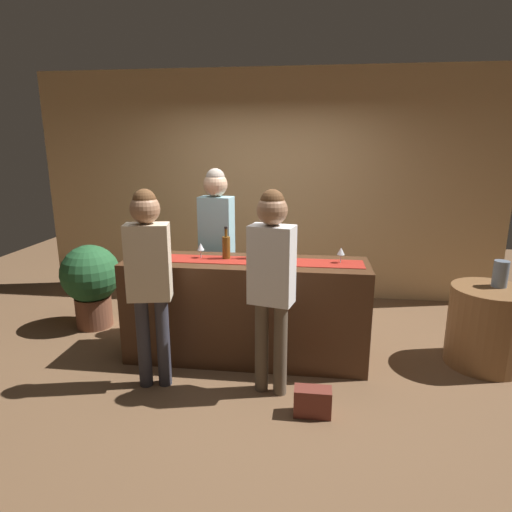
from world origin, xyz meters
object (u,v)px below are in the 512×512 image
(customer_browsing, at_px, (149,269))
(customer_sipping, at_px, (272,272))
(wine_bottle_amber, at_px, (226,247))
(vase_on_side_table, at_px, (500,274))
(wine_glass_near_customer, at_px, (341,252))
(wine_glass_mid_counter, at_px, (201,247))
(bartender, at_px, (217,233))
(round_side_table, at_px, (487,327))
(wine_bottle_green, at_px, (256,247))
(handbag, at_px, (313,402))
(potted_plant_tall, at_px, (91,280))
(wine_bottle_clear, at_px, (161,245))

(customer_browsing, bearing_deg, customer_sipping, -10.28)
(wine_bottle_amber, distance_m, vase_on_side_table, 2.48)
(wine_glass_near_customer, relative_size, customer_sipping, 0.09)
(wine_glass_mid_counter, distance_m, customer_browsing, 0.68)
(customer_sipping, relative_size, customer_browsing, 1.00)
(bartender, xyz_separation_m, round_side_table, (2.60, -0.43, -0.72))
(vase_on_side_table, bearing_deg, bartender, 172.12)
(wine_bottle_green, xyz_separation_m, handbag, (0.55, -0.94, -0.96))
(wine_glass_near_customer, distance_m, handbag, 1.32)
(wine_glass_near_customer, xyz_separation_m, handbag, (-0.22, -0.88, -0.95))
(customer_browsing, bearing_deg, vase_on_side_table, 3.47)
(wine_bottle_green, xyz_separation_m, potted_plant_tall, (-1.88, 0.43, -0.53))
(wine_glass_mid_counter, distance_m, round_side_table, 2.72)
(handbag, bearing_deg, wine_bottle_amber, 132.40)
(wine_bottle_clear, height_order, customer_browsing, customer_browsing)
(potted_plant_tall, bearing_deg, wine_bottle_green, -12.74)
(wine_glass_near_customer, relative_size, potted_plant_tall, 0.15)
(round_side_table, xyz_separation_m, vase_on_side_table, (0.08, 0.06, 0.49))
(wine_glass_near_customer, height_order, customer_sipping, customer_sipping)
(round_side_table, xyz_separation_m, potted_plant_tall, (-4.01, 0.36, 0.17))
(bartender, relative_size, customer_browsing, 1.06)
(wine_bottle_clear, relative_size, customer_sipping, 0.18)
(handbag, bearing_deg, wine_glass_mid_counter, 139.96)
(wine_bottle_amber, distance_m, bartender, 0.57)
(wine_bottle_amber, height_order, potted_plant_tall, wine_bottle_amber)
(round_side_table, bearing_deg, potted_plant_tall, 174.85)
(wine_glass_mid_counter, relative_size, bartender, 0.08)
(wine_bottle_amber, height_order, vase_on_side_table, wine_bottle_amber)
(bartender, relative_size, handbag, 6.26)
(vase_on_side_table, bearing_deg, wine_bottle_amber, -176.31)
(wine_bottle_clear, height_order, wine_bottle_amber, same)
(bartender, distance_m, round_side_table, 2.73)
(potted_plant_tall, bearing_deg, wine_glass_mid_counter, -18.91)
(wine_bottle_green, distance_m, potted_plant_tall, 2.00)
(wine_bottle_green, relative_size, wine_glass_mid_counter, 2.10)
(wine_bottle_green, relative_size, vase_on_side_table, 1.26)
(wine_glass_mid_counter, height_order, vase_on_side_table, wine_glass_mid_counter)
(wine_bottle_amber, bearing_deg, wine_bottle_clear, -178.74)
(wine_bottle_amber, relative_size, vase_on_side_table, 1.26)
(wine_glass_mid_counter, height_order, bartender, bartender)
(wine_bottle_green, xyz_separation_m, bartender, (-0.47, 0.49, 0.02))
(bartender, relative_size, round_side_table, 2.37)
(round_side_table, bearing_deg, bartender, 170.65)
(round_side_table, relative_size, vase_on_side_table, 3.08)
(wine_bottle_green, distance_m, bartender, 0.68)
(customer_sipping, relative_size, handbag, 5.95)
(wine_bottle_clear, bearing_deg, round_side_table, 2.18)
(bartender, xyz_separation_m, potted_plant_tall, (-1.41, -0.07, -0.56))
(wine_bottle_amber, bearing_deg, wine_glass_near_customer, -0.96)
(wine_bottle_clear, height_order, wine_glass_mid_counter, wine_bottle_clear)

